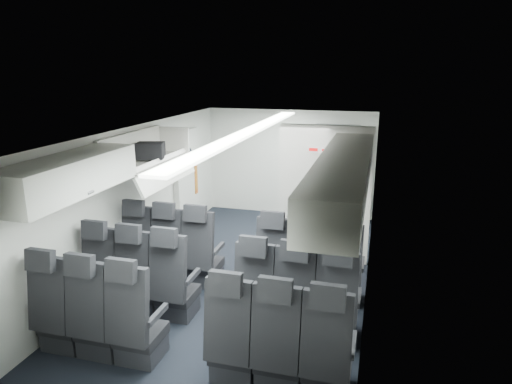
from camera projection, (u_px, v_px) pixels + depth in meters
The scene contains 14 objects.
cabin_shell at pixel (249, 201), 6.50m from camera, with size 3.41×6.01×2.16m.
seat_row_front at pixel (238, 262), 6.19m from camera, with size 3.33×0.56×1.24m.
seat_row_mid at pixel (215, 293), 5.35m from camera, with size 3.33×0.56×1.24m.
seat_row_rear at pixel (183, 335), 4.52m from camera, with size 3.33×0.56×1.24m.
overhead_bin_left_rear at pixel (68, 176), 4.80m from camera, with size 0.53×1.80×0.40m.
overhead_bin_left_front_open at pixel (146, 157), 6.47m from camera, with size 0.64×1.70×0.72m.
overhead_bin_right_rear at pixel (336, 195), 4.08m from camera, with size 0.53×1.80×0.40m.
overhead_bin_right_front at pixel (350, 159), 5.71m from camera, with size 0.53×1.70×0.40m.
bulkhead_partition at pixel (324, 194), 7.00m from camera, with size 1.40×0.15×2.13m.
galley_unit at pixel (335, 175), 8.83m from camera, with size 0.85×0.52×1.90m.
boarding_door at pixel (187, 180), 8.40m from camera, with size 0.12×1.27×1.86m.
flight_attendant at pixel (298, 189), 8.03m from camera, with size 0.66×0.43×1.80m, color black.
carry_on_bag at pixel (151, 150), 6.46m from camera, with size 0.38×0.26×0.23m, color black.
papers at pixel (308, 183), 7.90m from camera, with size 0.21×0.02×0.15m, color white.
Camera 1 is at (1.75, -5.98, 2.97)m, focal length 32.00 mm.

